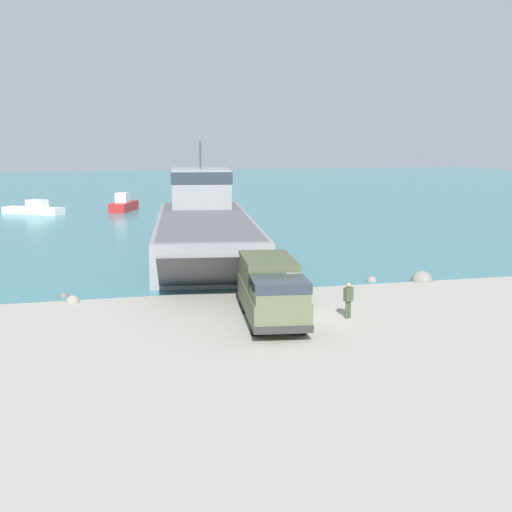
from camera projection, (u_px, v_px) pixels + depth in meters
The scene contains 11 objects.
ground_plane at pixel (304, 319), 33.40m from camera, with size 240.00×240.00×0.00m, color #9E998E.
water_surface at pixel (127, 189), 125.98m from camera, with size 240.00×180.00×0.01m, color teal.
landing_craft at pixel (204, 221), 56.01m from camera, with size 11.57×33.01×8.33m.
military_truck at pixel (271, 289), 32.94m from camera, with size 3.59×7.98×2.79m.
soldier_on_ramp at pixel (348, 298), 33.51m from camera, with size 0.50×0.39×1.71m.
moored_boat_a at pixel (34, 209), 82.66m from camera, with size 7.23×5.90×1.68m.
moored_boat_c at pixel (124, 205), 86.39m from camera, with size 4.07×6.67×2.24m.
shoreline_rock_a at pixel (64, 297), 38.22m from camera, with size 0.52×0.52×0.52m, color #66605B.
shoreline_rock_b at pixel (421, 281), 42.64m from camera, with size 1.27×1.27×1.27m, color gray.
shoreline_rock_c at pixel (73, 302), 36.99m from camera, with size 0.75×0.75×0.75m, color gray.
shoreline_rock_d at pixel (372, 282), 42.49m from camera, with size 0.68×0.68×0.68m, color gray.
Camera 1 is at (-10.58, -30.83, 8.21)m, focal length 50.00 mm.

